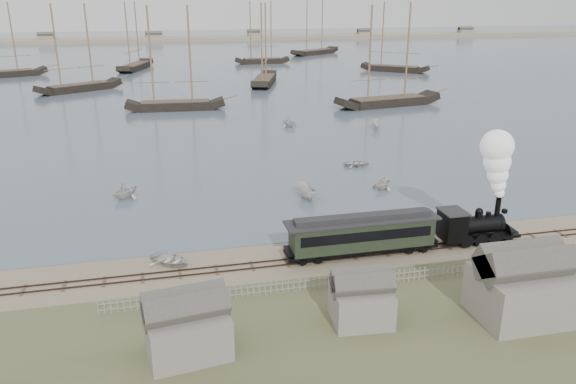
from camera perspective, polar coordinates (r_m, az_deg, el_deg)
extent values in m
plane|color=gray|center=(50.30, 0.48, -6.10)|extent=(600.00, 600.00, 0.00)
cube|color=#4E5E6F|center=(215.47, -10.53, 13.32)|extent=(600.00, 336.00, 0.06)
cube|color=#36241D|center=(48.08, 1.18, -7.24)|extent=(120.00, 0.08, 0.12)
cube|color=#36241D|center=(48.95, 0.89, -6.73)|extent=(120.00, 0.08, 0.12)
cube|color=#3C3126|center=(48.54, 1.04, -7.05)|extent=(120.00, 1.80, 0.06)
cube|color=tan|center=(295.10, -11.43, 14.82)|extent=(500.00, 20.00, 1.80)
cube|color=black|center=(54.66, 18.78, -4.18)|extent=(7.38, 2.17, 0.27)
cylinder|color=black|center=(54.03, 18.51, -3.17)|extent=(4.56, 1.63, 1.63)
cube|color=black|center=(52.78, 16.32, -3.22)|extent=(1.95, 2.39, 2.50)
cube|color=#28282A|center=(52.31, 16.45, -1.90)|extent=(2.17, 2.60, 0.13)
cylinder|color=black|center=(54.60, 20.52, -1.52)|extent=(0.48, 0.48, 1.74)
sphere|color=black|center=(53.69, 18.85, -1.90)|extent=(0.69, 0.69, 0.69)
cone|color=black|center=(56.55, 21.78, -3.87)|extent=(1.52, 2.17, 2.17)
cube|color=black|center=(55.14, 21.14, -1.82)|extent=(0.38, 0.38, 0.38)
cube|color=black|center=(49.84, 7.47, -5.64)|extent=(13.59, 2.23, 0.34)
cube|color=black|center=(49.29, 7.54, -4.21)|extent=(12.62, 2.43, 2.43)
cube|color=black|center=(48.14, 8.06, -4.52)|extent=(11.65, 0.06, 0.87)
cube|color=black|center=(50.25, 7.06, -3.41)|extent=(11.65, 0.06, 0.87)
cube|color=#28282A|center=(48.80, 7.61, -2.85)|extent=(13.59, 2.62, 0.17)
cube|color=#28282A|center=(48.69, 7.62, -2.54)|extent=(12.14, 1.16, 0.44)
imported|color=silver|center=(49.02, -11.84, -6.76)|extent=(4.44, 4.58, 0.77)
imported|color=silver|center=(65.42, -16.25, 0.17)|extent=(4.57, 4.60, 1.83)
imported|color=silver|center=(62.79, 1.86, 0.02)|extent=(4.14, 1.98, 1.54)
imported|color=silver|center=(75.42, 7.03, 2.90)|extent=(3.03, 3.84, 0.72)
imported|color=silver|center=(66.75, 9.61, 0.93)|extent=(3.62, 3.75, 1.51)
imported|color=silver|center=(97.60, 8.95, 6.81)|extent=(3.97, 2.83, 1.44)
imported|color=silver|center=(97.68, 0.09, 7.15)|extent=(4.23, 4.04, 1.73)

